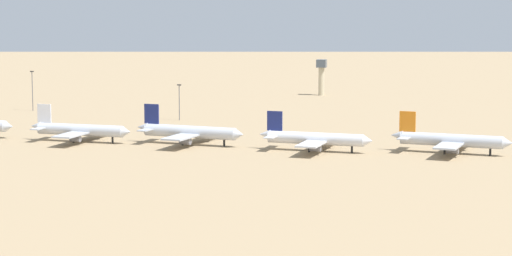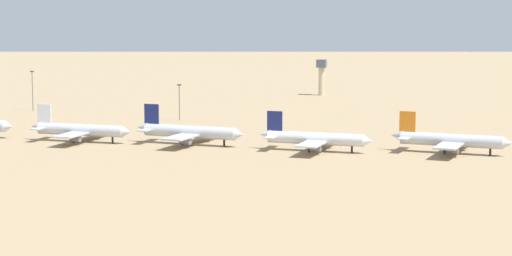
{
  "view_description": "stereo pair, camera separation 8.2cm",
  "coord_description": "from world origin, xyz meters",
  "views": [
    {
      "loc": [
        98.79,
        -327.91,
        49.7
      ],
      "look_at": [
        19.94,
        3.36,
        6.0
      ],
      "focal_mm": 68.54,
      "sensor_mm": 36.0,
      "label": 1
    },
    {
      "loc": [
        98.87,
        -327.89,
        49.7
      ],
      "look_at": [
        19.94,
        3.36,
        6.0
      ],
      "focal_mm": 68.54,
      "sensor_mm": 36.0,
      "label": 2
    }
  ],
  "objects": [
    {
      "name": "ridge_center",
      "position": [
        -28.87,
        1068.1,
        45.06
      ],
      "size": [
        332.6,
        294.95,
        90.12
      ],
      "primitive_type": "pyramid",
      "rotation": [
        0.0,
        0.0,
        -0.18
      ],
      "color": "#7D705D",
      "rests_on": "ground"
    },
    {
      "name": "light_pole_west",
      "position": [
        -106.54,
        86.68,
        10.49
      ],
      "size": [
        1.8,
        0.5,
        18.48
      ],
      "color": "#59595E",
      "rests_on": "ground"
    },
    {
      "name": "parked_jet_white_1",
      "position": [
        -43.69,
        -3.88,
        4.33
      ],
      "size": [
        40.01,
        33.74,
        13.21
      ],
      "rotation": [
        0.0,
        0.0,
        -0.08
      ],
      "color": "silver",
      "rests_on": "ground"
    },
    {
      "name": "parked_jet_navy_2",
      "position": [
        -3.36,
        -1.16,
        4.53
      ],
      "size": [
        41.74,
        35.52,
        13.81
      ],
      "rotation": [
        0.0,
        0.0,
        -0.16
      ],
      "color": "silver",
      "rests_on": "ground"
    },
    {
      "name": "control_tower",
      "position": [
        11.19,
        193.25,
        11.67
      ],
      "size": [
        5.2,
        5.2,
        19.34
      ],
      "color": "#C6B793",
      "rests_on": "ground"
    },
    {
      "name": "ridge_far_west",
      "position": [
        -521.19,
        1054.76,
        32.98
      ],
      "size": [
        250.79,
        215.36,
        65.97
      ],
      "primitive_type": "pyramid",
      "rotation": [
        0.0,
        0.0,
        -0.06
      ],
      "color": "slate",
      "rests_on": "ground"
    },
    {
      "name": "ridge_west",
      "position": [
        -281.11,
        980.07,
        30.0
      ],
      "size": [
        289.91,
        218.02,
        60.0
      ],
      "primitive_type": "pyramid",
      "rotation": [
        0.0,
        0.0,
        0.13
      ],
      "color": "slate",
      "rests_on": "ground"
    },
    {
      "name": "ground",
      "position": [
        0.0,
        0.0,
        0.0
      ],
      "size": [
        4000.0,
        4000.0,
        0.0
      ],
      "primitive_type": "plane",
      "color": "#9E8460"
    },
    {
      "name": "parked_jet_navy_3",
      "position": [
        42.53,
        -6.38,
        4.3
      ],
      "size": [
        39.74,
        33.57,
        13.12
      ],
      "rotation": [
        0.0,
        0.0,
        -0.09
      ],
      "color": "silver",
      "rests_on": "ground"
    },
    {
      "name": "light_pole_mid",
      "position": [
        -28.75,
        66.75,
        8.89
      ],
      "size": [
        1.8,
        0.5,
        15.37
      ],
      "color": "#59595E",
      "rests_on": "ground"
    },
    {
      "name": "parked_jet_orange_4",
      "position": [
        87.19,
        -0.61,
        4.41
      ],
      "size": [
        40.71,
        34.65,
        13.47
      ],
      "rotation": [
        0.0,
        0.0,
        -0.16
      ],
      "color": "silver",
      "rests_on": "ground"
    }
  ]
}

